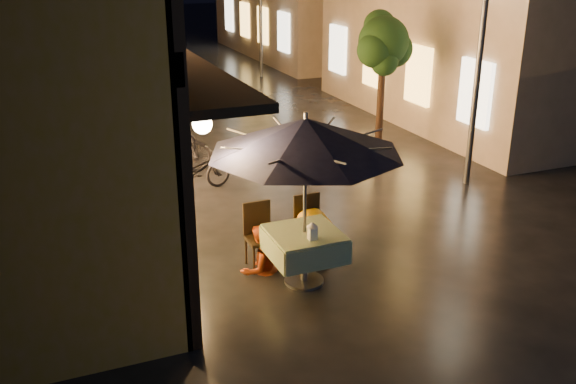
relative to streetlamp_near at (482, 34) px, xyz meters
name	(u,v)px	position (x,y,z in m)	size (l,w,h in m)	color
ground	(387,249)	(-3.00, -2.00, -2.92)	(90.00, 90.00, 0.00)	black
street_tree	(384,45)	(-0.59, 2.51, -0.50)	(1.43, 1.20, 3.15)	black
streetlamp_near	(482,34)	(0.00, 0.00, 0.00)	(0.36, 0.36, 4.23)	#59595E
cafe_table	(304,244)	(-4.63, -2.47, -2.33)	(0.99, 0.99, 0.78)	#59595E
patio_umbrella	(305,136)	(-4.63, -2.47, -0.77)	(2.63, 2.63, 2.46)	#59595E
cafe_chair_left	(259,232)	(-5.03, -1.74, -2.38)	(0.42, 0.42, 0.97)	black
cafe_chair_right	(309,223)	(-4.23, -1.74, -2.38)	(0.42, 0.42, 0.97)	black
table_lantern	(312,230)	(-4.63, -2.73, -2.00)	(0.16, 0.16, 0.25)	white
person_orange	(259,227)	(-5.09, -1.90, -2.23)	(0.67, 0.52, 1.37)	#B94116
person_yellow	(312,211)	(-4.24, -1.88, -2.13)	(1.02, 0.59, 1.58)	#F2A400
bicycle_0	(194,172)	(-5.15, 1.57, -2.51)	(0.53, 1.53, 0.81)	black
bicycle_1	(170,152)	(-5.38, 2.62, -2.39)	(0.50, 1.77, 1.06)	black
bicycle_2	(161,142)	(-5.36, 3.65, -2.48)	(0.58, 1.66, 0.87)	black
bicycle_3	(145,139)	(-5.66, 3.86, -2.42)	(0.47, 1.67, 1.00)	black
bicycle_4	(142,115)	(-5.34, 6.08, -2.43)	(0.64, 1.85, 0.97)	black
bicycle_5	(131,111)	(-5.52, 6.68, -2.46)	(0.43, 1.51, 0.91)	black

